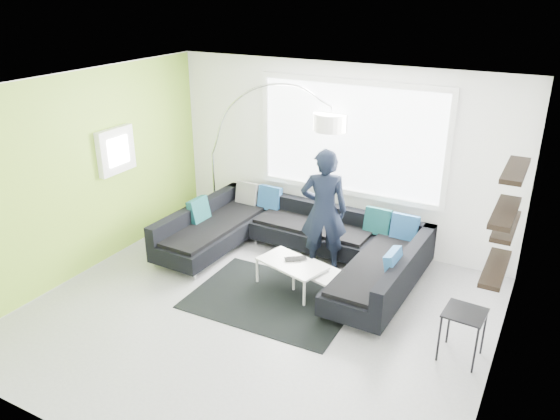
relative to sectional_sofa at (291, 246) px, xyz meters
The scene contains 9 objects.
ground 1.36m from the sectional_sofa, 82.20° to the right, with size 5.50×5.50×0.00m, color gray.
room_shell 1.85m from the sectional_sofa, 78.84° to the right, with size 5.54×5.04×2.82m.
sectional_sofa is the anchor object (origin of this frame).
rug 0.98m from the sectional_sofa, 78.48° to the right, with size 2.09×1.52×0.01m, color black.
coffee_table 0.71m from the sectional_sofa, 44.76° to the right, with size 1.17×0.68×0.38m, color white.
arc_lamp 2.29m from the sectional_sofa, 155.98° to the left, with size 2.29×0.71×2.45m, color silver, non-canonical shape.
side_table 2.76m from the sectional_sofa, 20.27° to the right, with size 0.43×0.43×0.59m, color black.
person 0.72m from the sectional_sofa, 26.33° to the left, with size 0.78×0.66×1.80m, color black.
laptop 0.54m from the sectional_sofa, 56.08° to the right, with size 0.36×0.34×0.02m, color black.
Camera 1 is at (3.01, -4.97, 3.85)m, focal length 35.00 mm.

